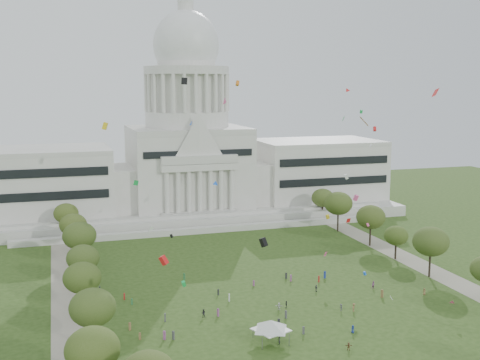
% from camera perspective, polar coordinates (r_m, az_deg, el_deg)
% --- Properties ---
extents(ground, '(400.00, 400.00, 0.00)m').
position_cam_1_polar(ground, '(134.62, 5.84, -13.07)').
color(ground, '#2B4615').
rests_on(ground, ground).
extents(capitol, '(160.00, 64.50, 91.30)m').
position_cam_1_polar(capitol, '(235.13, -4.97, 2.09)').
color(capitol, beige).
rests_on(capitol, ground).
extents(path_left, '(8.00, 160.00, 0.04)m').
position_cam_1_polar(path_left, '(153.10, -15.97, -10.60)').
color(path_left, gray).
rests_on(path_left, ground).
extents(path_right, '(8.00, 160.00, 0.04)m').
position_cam_1_polar(path_right, '(181.52, 16.23, -7.50)').
color(path_right, gray).
rests_on(path_right, ground).
extents(row_tree_l_0, '(8.85, 8.85, 12.59)m').
position_cam_1_polar(row_tree_l_0, '(101.82, -13.81, -15.35)').
color(row_tree_l_0, black).
rests_on(row_tree_l_0, ground).
extents(row_tree_l_1, '(8.86, 8.86, 12.59)m').
position_cam_1_polar(row_tree_l_1, '(119.18, -13.81, -11.66)').
color(row_tree_l_1, black).
rests_on(row_tree_l_1, ground).
extents(row_tree_l_2, '(8.42, 8.42, 11.97)m').
position_cam_1_polar(row_tree_l_2, '(138.43, -14.74, -8.95)').
color(row_tree_l_2, black).
rests_on(row_tree_l_2, ground).
extents(row_tree_r_2, '(9.55, 9.55, 13.58)m').
position_cam_1_polar(row_tree_r_2, '(166.92, 17.64, -5.58)').
color(row_tree_r_2, black).
rests_on(row_tree_r_2, ground).
extents(row_tree_l_3, '(8.12, 8.12, 11.55)m').
position_cam_1_polar(row_tree_l_3, '(154.45, -14.67, -7.18)').
color(row_tree_l_3, black).
rests_on(row_tree_l_3, ground).
extents(row_tree_r_3, '(7.01, 7.01, 9.98)m').
position_cam_1_polar(row_tree_r_3, '(181.43, 14.59, -5.13)').
color(row_tree_r_3, black).
rests_on(row_tree_r_3, ground).
extents(row_tree_l_4, '(9.29, 9.29, 13.21)m').
position_cam_1_polar(row_tree_l_4, '(172.02, -14.99, -5.13)').
color(row_tree_l_4, black).
rests_on(row_tree_l_4, ground).
extents(row_tree_r_4, '(9.19, 9.19, 13.06)m').
position_cam_1_polar(row_tree_r_4, '(194.10, 12.29, -3.45)').
color(row_tree_r_4, black).
rests_on(row_tree_r_4, ground).
extents(row_tree_l_5, '(8.33, 8.33, 11.85)m').
position_cam_1_polar(row_tree_l_5, '(190.30, -15.55, -4.10)').
color(row_tree_l_5, black).
rests_on(row_tree_l_5, ground).
extents(row_tree_r_5, '(9.82, 9.82, 13.96)m').
position_cam_1_polar(row_tree_r_5, '(210.76, 9.31, -2.20)').
color(row_tree_r_5, black).
rests_on(row_tree_r_5, ground).
extents(row_tree_l_6, '(8.19, 8.19, 11.64)m').
position_cam_1_polar(row_tree_l_6, '(208.02, -16.17, -3.06)').
color(row_tree_l_6, black).
rests_on(row_tree_l_6, ground).
extents(row_tree_r_6, '(8.42, 8.42, 11.97)m').
position_cam_1_polar(row_tree_r_6, '(227.93, 7.85, -1.69)').
color(row_tree_r_6, black).
rests_on(row_tree_r_6, ground).
extents(event_tent, '(10.81, 10.81, 4.69)m').
position_cam_1_polar(event_tent, '(122.25, 2.95, -13.54)').
color(event_tent, '#4C4C4C').
rests_on(event_tent, ground).
extents(person_0, '(0.91, 0.94, 1.62)m').
position_cam_1_polar(person_0, '(155.18, 17.07, -10.07)').
color(person_0, olive).
rests_on(person_0, ground).
extents(person_2, '(1.04, 0.78, 1.90)m').
position_cam_1_polar(person_2, '(156.41, 12.55, -9.68)').
color(person_2, '#994C8C').
rests_on(person_2, ground).
extents(person_3, '(0.55, 1.06, 1.64)m').
position_cam_1_polar(person_3, '(140.44, 9.55, -11.83)').
color(person_3, '#4C4C51').
rests_on(person_3, ground).
extents(person_4, '(0.78, 1.11, 1.71)m').
position_cam_1_polar(person_4, '(140.66, 4.40, -11.68)').
color(person_4, '#26262B').
rests_on(person_4, ground).
extents(person_5, '(1.70, 1.20, 1.70)m').
position_cam_1_polar(person_5, '(139.43, 3.71, -11.87)').
color(person_5, silver).
rests_on(person_5, ground).
extents(person_6, '(0.74, 0.93, 1.67)m').
position_cam_1_polar(person_6, '(129.40, 10.64, -13.72)').
color(person_6, navy).
rests_on(person_6, ground).
extents(person_7, '(0.67, 0.72, 1.59)m').
position_cam_1_polar(person_7, '(122.48, 3.74, -14.95)').
color(person_7, '#26262B').
rests_on(person_7, ground).
extents(person_8, '(1.03, 0.75, 1.92)m').
position_cam_1_polar(person_8, '(135.22, -3.50, -12.50)').
color(person_8, '#26262B').
rests_on(person_8, ground).
extents(person_9, '(1.37, 1.29, 1.93)m').
position_cam_1_polar(person_9, '(140.62, 10.74, -11.78)').
color(person_9, olive).
rests_on(person_9, ground).
extents(person_10, '(0.71, 1.09, 1.73)m').
position_cam_1_polar(person_10, '(151.83, 7.24, -10.14)').
color(person_10, '#4C4C51').
rests_on(person_10, ground).
extents(person_11, '(1.55, 0.94, 1.56)m').
position_cam_1_polar(person_11, '(121.72, 10.26, -15.25)').
color(person_11, olive).
rests_on(person_11, ground).
extents(distant_crowd, '(66.50, 42.08, 1.94)m').
position_cam_1_polar(distant_crowd, '(141.79, -0.77, -11.48)').
color(distant_crowd, olive).
rests_on(distant_crowd, ground).
extents(kite_swarm, '(87.11, 98.52, 49.07)m').
position_cam_1_polar(kite_swarm, '(137.10, 5.04, -0.17)').
color(kite_swarm, green).
rests_on(kite_swarm, ground).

